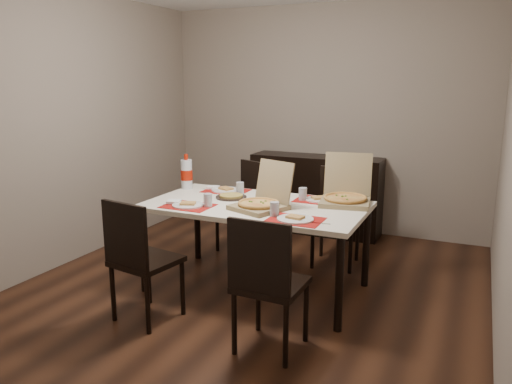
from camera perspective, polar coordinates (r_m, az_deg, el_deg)
ground at (r=4.41m, az=-0.49°, el=-10.88°), size 3.80×4.00×0.02m
room_walls at (r=4.44m, az=1.87°, el=12.43°), size 3.84×4.02×2.62m
sideboard at (r=5.86m, az=6.83°, el=-0.27°), size 1.50×0.40×0.90m
dining_table at (r=4.16m, az=0.00°, el=-2.24°), size 1.80×1.00×0.75m
chair_near_left at (r=3.73m, az=-13.24°, el=-7.12°), size 0.48×0.48×0.93m
chair_near_right at (r=3.23m, az=1.22°, el=-9.99°), size 0.43×0.43×0.93m
chair_far_left at (r=5.17m, az=-1.06°, el=-1.21°), size 0.55×0.55×0.93m
chair_far_right at (r=4.88m, az=9.35°, el=-2.22°), size 0.44×0.44×0.93m
setting_near_left at (r=4.09m, az=-7.41°, el=-1.32°), size 0.43×0.30×0.11m
setting_near_right at (r=3.69m, az=3.89°, el=-2.80°), size 0.48×0.30×0.11m
setting_far_left at (r=4.59m, az=-3.24°, el=0.30°), size 0.45×0.30×0.11m
setting_far_right at (r=4.27m, az=6.71°, el=-0.68°), size 0.49×0.30×0.11m
napkin_loose at (r=4.14m, az=-0.12°, el=-1.21°), size 0.16×0.16×0.02m
pizza_box_center at (r=3.96m, az=0.63°, el=-1.14°), size 0.49×0.51×0.37m
pizza_box_right at (r=4.20m, az=10.20°, el=-0.49°), size 0.46×0.50×0.40m
faina_plate at (r=4.34m, az=-2.85°, el=-0.52°), size 0.27×0.27×0.03m
dip_bowl at (r=4.33m, az=1.76°, el=-0.53°), size 0.12×0.12×0.03m
soda_bottle at (r=4.73m, az=-7.94°, el=2.03°), size 0.11×0.11×0.33m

